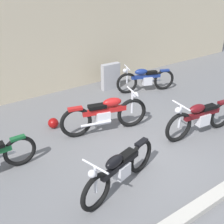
{
  "coord_description": "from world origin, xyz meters",
  "views": [
    {
      "loc": [
        -3.39,
        -3.62,
        3.62
      ],
      "look_at": [
        0.05,
        1.29,
        0.55
      ],
      "focal_mm": 44.25,
      "sensor_mm": 36.0,
      "label": 1
    }
  ],
  "objects_px": {
    "motorcycle_maroon": "(201,118)",
    "motorcycle_red": "(106,114)",
    "motorcycle_blue": "(145,79)",
    "helmet": "(53,123)",
    "stone_marker": "(111,76)",
    "motorcycle_black": "(120,169)"
  },
  "relations": [
    {
      "from": "motorcycle_black",
      "to": "motorcycle_red",
      "type": "relative_size",
      "value": 0.89
    },
    {
      "from": "helmet",
      "to": "motorcycle_black",
      "type": "height_order",
      "value": "motorcycle_black"
    },
    {
      "from": "motorcycle_black",
      "to": "motorcycle_maroon",
      "type": "relative_size",
      "value": 0.92
    },
    {
      "from": "motorcycle_blue",
      "to": "motorcycle_maroon",
      "type": "distance_m",
      "value": 2.93
    },
    {
      "from": "stone_marker",
      "to": "motorcycle_red",
      "type": "distance_m",
      "value": 2.83
    },
    {
      "from": "stone_marker",
      "to": "motorcycle_blue",
      "type": "xyz_separation_m",
      "value": [
        0.81,
        -0.85,
        -0.01
      ]
    },
    {
      "from": "helmet",
      "to": "motorcycle_maroon",
      "type": "relative_size",
      "value": 0.13
    },
    {
      "from": "helmet",
      "to": "stone_marker",
      "type": "bearing_deg",
      "value": 26.11
    },
    {
      "from": "stone_marker",
      "to": "motorcycle_blue",
      "type": "height_order",
      "value": "motorcycle_blue"
    },
    {
      "from": "helmet",
      "to": "motorcycle_red",
      "type": "xyz_separation_m",
      "value": [
        1.01,
        -0.92,
        0.35
      ]
    },
    {
      "from": "motorcycle_maroon",
      "to": "motorcycle_red",
      "type": "bearing_deg",
      "value": -31.23
    },
    {
      "from": "motorcycle_black",
      "to": "motorcycle_maroon",
      "type": "bearing_deg",
      "value": 173.62
    },
    {
      "from": "helmet",
      "to": "motorcycle_red",
      "type": "distance_m",
      "value": 1.41
    },
    {
      "from": "stone_marker",
      "to": "motorcycle_maroon",
      "type": "bearing_deg",
      "value": -88.47
    },
    {
      "from": "motorcycle_maroon",
      "to": "motorcycle_blue",
      "type": "bearing_deg",
      "value": -96.84
    },
    {
      "from": "stone_marker",
      "to": "motorcycle_black",
      "type": "bearing_deg",
      "value": -122.8
    },
    {
      "from": "helmet",
      "to": "motorcycle_blue",
      "type": "height_order",
      "value": "motorcycle_blue"
    },
    {
      "from": "stone_marker",
      "to": "helmet",
      "type": "height_order",
      "value": "stone_marker"
    },
    {
      "from": "stone_marker",
      "to": "motorcycle_maroon",
      "type": "relative_size",
      "value": 0.42
    },
    {
      "from": "helmet",
      "to": "motorcycle_blue",
      "type": "relative_size",
      "value": 0.14
    },
    {
      "from": "motorcycle_blue",
      "to": "motorcycle_maroon",
      "type": "relative_size",
      "value": 0.9
    },
    {
      "from": "motorcycle_red",
      "to": "motorcycle_blue",
      "type": "relative_size",
      "value": 1.15
    }
  ]
}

